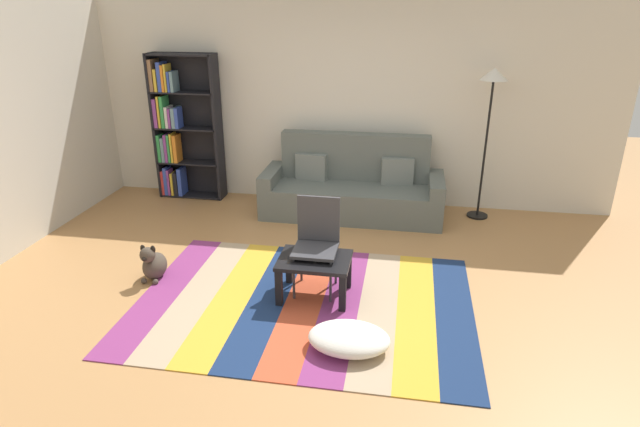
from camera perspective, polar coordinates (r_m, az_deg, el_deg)
name	(u,v)px	position (r m, az deg, el deg)	size (l,w,h in m)	color
ground_plane	(315,291)	(5.07, -0.49, -8.42)	(14.00, 14.00, 0.00)	#B27F4C
back_wall	(350,101)	(6.99, 3.25, 12.04)	(6.80, 0.10, 2.70)	silver
left_wall	(20,121)	(6.66, -29.73, 8.67)	(0.10, 5.50, 2.70)	beige
rug	(304,303)	(4.89, -1.76, -9.63)	(3.04, 2.20, 0.01)	#843370
couch	(352,189)	(6.73, 3.54, 2.69)	(2.26, 0.80, 1.00)	#59605B
bookshelf	(179,129)	(7.46, -15.01, 8.84)	(0.90, 0.28, 1.94)	black
coffee_table	(315,266)	(4.84, -0.59, -5.70)	(0.66, 0.50, 0.39)	black
pouf	(349,339)	(4.27, 3.16, -13.36)	(0.65, 0.47, 0.18)	white
dog	(153,264)	(5.46, -17.60, -5.25)	(0.22, 0.35, 0.40)	#473D33
standing_lamp	(492,95)	(6.63, 18.11, 12.14)	(0.32, 0.32, 1.85)	black
tv_remote	(317,258)	(4.78, -0.34, -4.87)	(0.04, 0.15, 0.02)	black
folding_chair	(317,237)	(4.90, -0.34, -2.53)	(0.40, 0.40, 0.90)	#38383D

